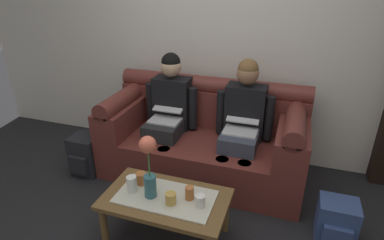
{
  "coord_description": "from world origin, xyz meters",
  "views": [
    {
      "loc": [
        0.8,
        -1.6,
        1.92
      ],
      "look_at": [
        -0.04,
        0.9,
        0.7
      ],
      "focal_mm": 29.62,
      "sensor_mm": 36.0,
      "label": 1
    }
  ],
  "objects_px": {
    "cup_near_right": "(190,193)",
    "backpack_left": "(86,155)",
    "couch": "(204,139)",
    "person_right": "(243,119)",
    "cup_far_left": "(141,178)",
    "cup_near_left": "(171,198)",
    "cup_far_right": "(132,184)",
    "cup_far_center": "(200,201)",
    "backpack_right": "(336,221)",
    "flower_vase": "(149,163)",
    "coffee_table": "(166,202)",
    "person_left": "(169,109)"
  },
  "relations": [
    {
      "from": "cup_far_right",
      "to": "flower_vase",
      "type": "bearing_deg",
      "value": -2.47
    },
    {
      "from": "person_left",
      "to": "cup_far_right",
      "type": "bearing_deg",
      "value": -83.45
    },
    {
      "from": "person_left",
      "to": "cup_far_right",
      "type": "height_order",
      "value": "person_left"
    },
    {
      "from": "cup_far_center",
      "to": "backpack_right",
      "type": "distance_m",
      "value": 1.11
    },
    {
      "from": "couch",
      "to": "cup_far_right",
      "type": "relative_size",
      "value": 15.54
    },
    {
      "from": "cup_near_left",
      "to": "backpack_left",
      "type": "xyz_separation_m",
      "value": [
        -1.22,
        0.65,
        -0.24
      ]
    },
    {
      "from": "flower_vase",
      "to": "backpack_left",
      "type": "relative_size",
      "value": 1.2
    },
    {
      "from": "person_left",
      "to": "coffee_table",
      "type": "distance_m",
      "value": 1.13
    },
    {
      "from": "cup_far_left",
      "to": "cup_far_right",
      "type": "bearing_deg",
      "value": -99.34
    },
    {
      "from": "person_right",
      "to": "person_left",
      "type": "bearing_deg",
      "value": -179.99
    },
    {
      "from": "coffee_table",
      "to": "cup_near_right",
      "type": "bearing_deg",
      "value": 9.38
    },
    {
      "from": "cup_near_right",
      "to": "cup_far_center",
      "type": "height_order",
      "value": "cup_near_right"
    },
    {
      "from": "cup_near_left",
      "to": "cup_far_center",
      "type": "bearing_deg",
      "value": 10.85
    },
    {
      "from": "person_right",
      "to": "backpack_left",
      "type": "xyz_separation_m",
      "value": [
        -1.53,
        -0.42,
        -0.45
      ]
    },
    {
      "from": "person_left",
      "to": "person_right",
      "type": "distance_m",
      "value": 0.77
    },
    {
      "from": "flower_vase",
      "to": "cup_far_right",
      "type": "height_order",
      "value": "flower_vase"
    },
    {
      "from": "cup_near_left",
      "to": "cup_far_center",
      "type": "distance_m",
      "value": 0.21
    },
    {
      "from": "person_left",
      "to": "backpack_right",
      "type": "bearing_deg",
      "value": -19.85
    },
    {
      "from": "couch",
      "to": "cup_near_left",
      "type": "distance_m",
      "value": 1.08
    },
    {
      "from": "cup_near_right",
      "to": "backpack_left",
      "type": "height_order",
      "value": "cup_near_right"
    },
    {
      "from": "couch",
      "to": "cup_far_right",
      "type": "bearing_deg",
      "value": -104.36
    },
    {
      "from": "cup_far_right",
      "to": "backpack_left",
      "type": "xyz_separation_m",
      "value": [
        -0.89,
        0.61,
        -0.26
      ]
    },
    {
      "from": "couch",
      "to": "coffee_table",
      "type": "height_order",
      "value": "couch"
    },
    {
      "from": "cup_far_right",
      "to": "backpack_right",
      "type": "relative_size",
      "value": 0.38
    },
    {
      "from": "person_right",
      "to": "flower_vase",
      "type": "xyz_separation_m",
      "value": [
        -0.49,
        -1.04,
        0.03
      ]
    },
    {
      "from": "flower_vase",
      "to": "cup_far_center",
      "type": "bearing_deg",
      "value": 1.15
    },
    {
      "from": "cup_near_right",
      "to": "cup_far_center",
      "type": "xyz_separation_m",
      "value": [
        0.1,
        -0.05,
        -0.01
      ]
    },
    {
      "from": "cup_far_center",
      "to": "cup_far_right",
      "type": "height_order",
      "value": "cup_far_right"
    },
    {
      "from": "person_right",
      "to": "flower_vase",
      "type": "bearing_deg",
      "value": -115.19
    },
    {
      "from": "person_left",
      "to": "person_right",
      "type": "xyz_separation_m",
      "value": [
        0.77,
        0.0,
        -0.0
      ]
    },
    {
      "from": "flower_vase",
      "to": "backpack_left",
      "type": "distance_m",
      "value": 1.31
    },
    {
      "from": "cup_far_left",
      "to": "backpack_left",
      "type": "distance_m",
      "value": 1.06
    },
    {
      "from": "coffee_table",
      "to": "backpack_right",
      "type": "bearing_deg",
      "value": 18.32
    },
    {
      "from": "person_left",
      "to": "backpack_left",
      "type": "xyz_separation_m",
      "value": [
        -0.77,
        -0.42,
        -0.45
      ]
    },
    {
      "from": "cup_near_left",
      "to": "cup_far_left",
      "type": "relative_size",
      "value": 0.92
    },
    {
      "from": "couch",
      "to": "cup_far_left",
      "type": "distance_m",
      "value": 0.96
    },
    {
      "from": "coffee_table",
      "to": "cup_far_center",
      "type": "relative_size",
      "value": 10.54
    },
    {
      "from": "backpack_left",
      "to": "coffee_table",
      "type": "bearing_deg",
      "value": -26.97
    },
    {
      "from": "cup_near_left",
      "to": "backpack_left",
      "type": "distance_m",
      "value": 1.4
    },
    {
      "from": "person_right",
      "to": "cup_far_center",
      "type": "distance_m",
      "value": 1.06
    },
    {
      "from": "cup_near_left",
      "to": "cup_near_right",
      "type": "height_order",
      "value": "cup_near_right"
    },
    {
      "from": "coffee_table",
      "to": "cup_far_center",
      "type": "xyz_separation_m",
      "value": [
        0.28,
        -0.02,
        0.11
      ]
    },
    {
      "from": "cup_far_center",
      "to": "cup_far_right",
      "type": "bearing_deg",
      "value": -179.92
    },
    {
      "from": "couch",
      "to": "backpack_left",
      "type": "distance_m",
      "value": 1.24
    },
    {
      "from": "couch",
      "to": "person_right",
      "type": "xyz_separation_m",
      "value": [
        0.38,
        -0.0,
        0.28
      ]
    },
    {
      "from": "person_left",
      "to": "cup_far_center",
      "type": "relative_size",
      "value": 13.66
    },
    {
      "from": "cup_near_left",
      "to": "coffee_table",
      "type": "bearing_deg",
      "value": 138.01
    },
    {
      "from": "person_left",
      "to": "flower_vase",
      "type": "xyz_separation_m",
      "value": [
        0.28,
        -1.04,
        0.03
      ]
    },
    {
      "from": "cup_near_left",
      "to": "cup_far_right",
      "type": "height_order",
      "value": "cup_far_right"
    },
    {
      "from": "person_left",
      "to": "cup_far_right",
      "type": "distance_m",
      "value": 1.06
    }
  ]
}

